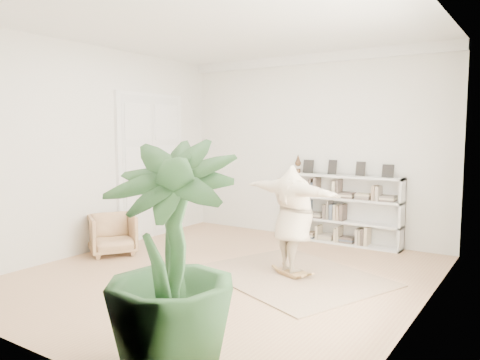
# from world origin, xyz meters

# --- Properties ---
(floor) EXTENTS (6.00, 6.00, 0.00)m
(floor) POSITION_xyz_m (0.00, 0.00, 0.00)
(floor) COLOR #AC7B58
(floor) RESTS_ON ground
(room_shell) EXTENTS (6.00, 6.00, 6.00)m
(room_shell) POSITION_xyz_m (0.00, 2.94, 3.51)
(room_shell) COLOR silver
(room_shell) RESTS_ON floor
(doors) EXTENTS (0.09, 1.78, 2.92)m
(doors) POSITION_xyz_m (-2.70, 1.30, 1.40)
(doors) COLOR white
(doors) RESTS_ON floor
(bookshelf) EXTENTS (2.20, 0.35, 1.64)m
(bookshelf) POSITION_xyz_m (0.74, 2.82, 0.64)
(bookshelf) COLOR silver
(bookshelf) RESTS_ON floor
(armchair) EXTENTS (1.04, 1.04, 0.70)m
(armchair) POSITION_xyz_m (-2.30, -0.10, 0.35)
(armchair) COLOR tan
(armchair) RESTS_ON floor
(rug) EXTENTS (3.07, 2.79, 0.02)m
(rug) POSITION_xyz_m (0.88, 0.48, 0.01)
(rug) COLOR tan
(rug) RESTS_ON floor
(rocker_board) EXTENTS (0.53, 0.43, 0.10)m
(rocker_board) POSITION_xyz_m (0.88, 0.48, 0.06)
(rocker_board) COLOR brown
(rocker_board) RESTS_ON rug
(person) EXTENTS (1.96, 1.19, 1.55)m
(person) POSITION_xyz_m (0.88, 0.48, 0.89)
(person) COLOR beige
(person) RESTS_ON rocker_board
(houseplant) EXTENTS (1.47, 1.47, 2.05)m
(houseplant) POSITION_xyz_m (1.24, -2.55, 1.02)
(houseplant) COLOR #284F27
(houseplant) RESTS_ON floor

